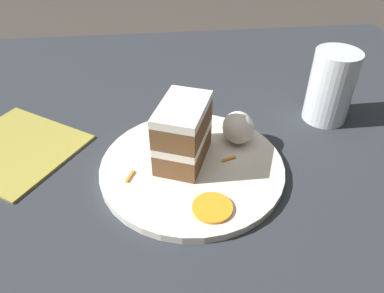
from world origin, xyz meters
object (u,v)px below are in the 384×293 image
(plate, at_px, (192,167))
(menu_card, at_px, (15,149))
(cake_slice, at_px, (183,133))
(cream_dollop, at_px, (238,127))
(orange_garnish, at_px, (214,208))
(drinking_glass, at_px, (330,91))

(plate, distance_m, menu_card, 0.29)
(cake_slice, bearing_deg, menu_card, -171.74)
(cream_dollop, xyz_separation_m, menu_card, (-0.03, -0.35, -0.03))
(cake_slice, bearing_deg, orange_garnish, -52.09)
(cream_dollop, bearing_deg, menu_card, -94.72)
(drinking_glass, bearing_deg, plate, -65.29)
(plate, xyz_separation_m, drinking_glass, (-0.11, 0.25, 0.05))
(cake_slice, bearing_deg, plate, -29.02)
(plate, distance_m, cake_slice, 0.06)
(menu_card, bearing_deg, cream_dollop, 119.66)
(plate, xyz_separation_m, menu_card, (-0.08, -0.28, -0.00))
(plate, bearing_deg, orange_garnish, 11.38)
(orange_garnish, relative_size, drinking_glass, 0.42)
(plate, distance_m, cream_dollop, 0.10)
(cake_slice, distance_m, drinking_glass, 0.28)
(drinking_glass, relative_size, menu_card, 0.67)
(drinking_glass, distance_m, menu_card, 0.53)
(plate, relative_size, orange_garnish, 5.11)
(cake_slice, height_order, menu_card, cake_slice)
(plate, height_order, menu_card, plate)
(plate, bearing_deg, cake_slice, -141.07)
(orange_garnish, bearing_deg, drinking_glass, 131.65)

